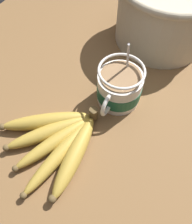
# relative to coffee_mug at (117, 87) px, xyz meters

# --- Properties ---
(table) EXTENTS (1.07, 1.07, 0.04)m
(table) POSITION_rel_coffee_mug_xyz_m (0.06, 0.00, -0.06)
(table) COLOR brown
(table) RESTS_ON ground
(coffee_mug) EXTENTS (0.14, 0.11, 0.16)m
(coffee_mug) POSITION_rel_coffee_mug_xyz_m (0.00, 0.00, 0.00)
(coffee_mug) COLOR white
(coffee_mug) RESTS_ON table
(banana_bunch) EXTENTS (0.23, 0.22, 0.04)m
(banana_bunch) POSITION_rel_coffee_mug_xyz_m (0.17, -0.06, -0.03)
(banana_bunch) COLOR brown
(banana_bunch) RESTS_ON table
(woven_basket) EXTENTS (0.28, 0.28, 0.17)m
(woven_basket) POSITION_rel_coffee_mug_xyz_m (-0.27, 0.01, 0.05)
(woven_basket) COLOR beige
(woven_basket) RESTS_ON table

